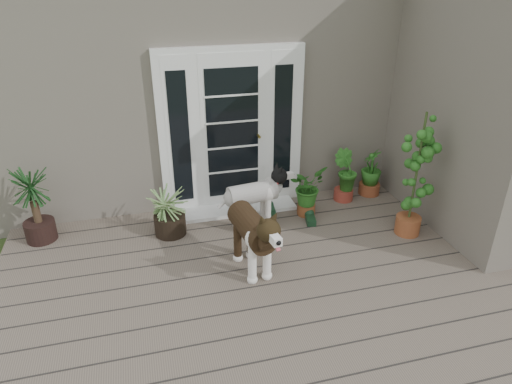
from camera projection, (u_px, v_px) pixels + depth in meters
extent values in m
cube|color=#6B5B4C|center=(300.00, 305.00, 4.63)|extent=(6.20, 4.60, 0.12)
cube|color=#665E54|center=(217.00, 70.00, 7.64)|extent=(7.40, 4.00, 3.10)
cube|color=#665E54|center=(499.00, 110.00, 5.58)|extent=(1.60, 2.40, 3.10)
cube|color=white|center=(232.00, 131.00, 5.98)|extent=(1.90, 0.14, 2.15)
cube|color=white|center=(237.00, 208.00, 6.28)|extent=(1.60, 0.40, 0.05)
imported|color=#1B5016|center=(307.00, 194.00, 6.06)|extent=(0.67, 0.67, 0.60)
imported|color=#205F1B|center=(344.00, 182.00, 6.46)|extent=(0.50, 0.50, 0.54)
imported|color=#19571C|center=(370.00, 177.00, 6.63)|extent=(0.46, 0.46, 0.53)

